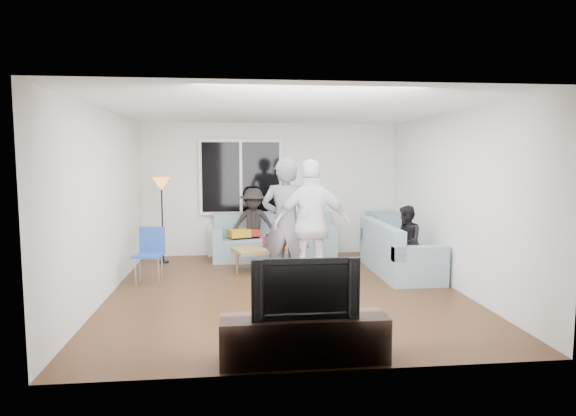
{
  "coord_description": "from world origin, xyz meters",
  "views": [
    {
      "loc": [
        -0.73,
        -7.01,
        1.95
      ],
      "look_at": [
        0.1,
        0.6,
        1.15
      ],
      "focal_mm": 30.81,
      "sensor_mm": 36.0,
      "label": 1
    }
  ],
  "objects": [
    {
      "name": "player_right",
      "position": [
        0.39,
        0.05,
        0.96
      ],
      "size": [
        1.12,
        0.47,
        1.91
      ],
      "primitive_type": "imported",
      "rotation": [
        0.0,
        0.0,
        3.15
      ],
      "color": "white",
      "rests_on": "floor"
    },
    {
      "name": "window_mullion",
      "position": [
        -0.6,
        2.64,
        1.55
      ],
      "size": [
        0.05,
        0.03,
        1.35
      ],
      "primitive_type": "cube",
      "color": "white",
      "rests_on": "window_frame"
    },
    {
      "name": "bottle_e",
      "position": [
        0.14,
        1.46,
        0.5
      ],
      "size": [
        0.07,
        0.07,
        0.21
      ],
      "primitive_type": "cylinder",
      "color": "black",
      "rests_on": "coffee_table"
    },
    {
      "name": "pitcher",
      "position": [
        -0.17,
        1.34,
        0.49
      ],
      "size": [
        0.17,
        0.17,
        0.17
      ],
      "primitive_type": "cylinder",
      "color": "maroon",
      "rests_on": "coffee_table"
    },
    {
      "name": "floor_lamp",
      "position": [
        -2.05,
        2.16,
        0.78
      ],
      "size": [
        0.32,
        0.32,
        1.56
      ],
      "primitive_type": null,
      "color": "orange",
      "rests_on": "floor"
    },
    {
      "name": "wall_front",
      "position": [
        0.0,
        -2.77,
        1.3
      ],
      "size": [
        5.0,
        0.04,
        2.6
      ],
      "primitive_type": "cube",
      "color": "silver",
      "rests_on": "ground"
    },
    {
      "name": "spectator_back",
      "position": [
        -0.38,
        2.3,
        0.68
      ],
      "size": [
        0.91,
        0.57,
        1.35
      ],
      "primitive_type": "imported",
      "rotation": [
        0.0,
        0.0,
        -0.07
      ],
      "color": "black",
      "rests_on": "floor"
    },
    {
      "name": "floor",
      "position": [
        0.0,
        0.0,
        -0.02
      ],
      "size": [
        5.0,
        5.5,
        0.04
      ],
      "primitive_type": "cube",
      "color": "#56351C",
      "rests_on": "ground"
    },
    {
      "name": "window_frame",
      "position": [
        -0.6,
        2.69,
        1.55
      ],
      "size": [
        1.62,
        0.06,
        1.47
      ],
      "primitive_type": "cube",
      "color": "white",
      "rests_on": "wall_back"
    },
    {
      "name": "potted_plant",
      "position": [
        -0.39,
        2.62,
        0.8
      ],
      "size": [
        0.22,
        0.18,
        0.35
      ],
      "primitive_type": "imported",
      "rotation": [
        0.0,
        0.0,
        0.15
      ],
      "color": "#2C692A",
      "rests_on": "radiator"
    },
    {
      "name": "side_chair",
      "position": [
        -2.05,
        0.64,
        0.43
      ],
      "size": [
        0.46,
        0.46,
        0.86
      ],
      "primitive_type": null,
      "rotation": [
        0.0,
        0.0,
        -0.17
      ],
      "color": "#274EAC",
      "rests_on": "floor"
    },
    {
      "name": "sofa_back_section",
      "position": [
        0.02,
        2.27,
        0.42
      ],
      "size": [
        2.3,
        0.85,
        0.85
      ],
      "primitive_type": null,
      "color": "gray",
      "rests_on": "floor"
    },
    {
      "name": "bottle_c",
      "position": [
        -0.17,
        1.43,
        0.5
      ],
      "size": [
        0.07,
        0.07,
        0.21
      ],
      "primitive_type": "cylinder",
      "color": "black",
      "rests_on": "coffee_table"
    },
    {
      "name": "tv_console",
      "position": [
        -0.08,
        -2.5,
        0.22
      ],
      "size": [
        1.6,
        0.4,
        0.44
      ],
      "primitive_type": "cube",
      "color": "#322119",
      "rests_on": "floor"
    },
    {
      "name": "wall_right",
      "position": [
        2.52,
        0.0,
        1.3
      ],
      "size": [
        0.04,
        5.5,
        2.6
      ],
      "primitive_type": "cube",
      "color": "silver",
      "rests_on": "ground"
    },
    {
      "name": "sofa_corner",
      "position": [
        2.34,
        2.27,
        0.42
      ],
      "size": [
        0.85,
        0.85,
        0.85
      ],
      "primitive_type": "cube",
      "color": "gray",
      "rests_on": "floor"
    },
    {
      "name": "cushion_red",
      "position": [
        -0.43,
        2.33,
        0.51
      ],
      "size": [
        0.38,
        0.33,
        0.13
      ],
      "primitive_type": "cube",
      "rotation": [
        0.0,
        0.0,
        0.09
      ],
      "color": "maroon",
      "rests_on": "sofa_back_section"
    },
    {
      "name": "spectator_right",
      "position": [
        2.02,
        0.61,
        0.58
      ],
      "size": [
        0.5,
        0.61,
        1.17
      ],
      "primitive_type": "imported",
      "rotation": [
        0.0,
        0.0,
        -1.68
      ],
      "color": "black",
      "rests_on": "floor"
    },
    {
      "name": "wall_back",
      "position": [
        0.0,
        2.77,
        1.3
      ],
      "size": [
        5.0,
        0.04,
        2.6
      ],
      "primitive_type": "cube",
      "color": "silver",
      "rests_on": "ground"
    },
    {
      "name": "wall_left",
      "position": [
        -2.52,
        0.0,
        1.3
      ],
      "size": [
        0.04,
        5.5,
        2.6
      ],
      "primitive_type": "cube",
      "color": "silver",
      "rests_on": "ground"
    },
    {
      "name": "ceiling",
      "position": [
        0.0,
        0.0,
        2.62
      ],
      "size": [
        5.0,
        5.5,
        0.04
      ],
      "primitive_type": "cube",
      "color": "white",
      "rests_on": "ground"
    },
    {
      "name": "radiator",
      "position": [
        -0.6,
        2.65,
        0.31
      ],
      "size": [
        1.3,
        0.12,
        0.62
      ],
      "primitive_type": "cube",
      "color": "silver",
      "rests_on": "floor"
    },
    {
      "name": "cushion_yellow",
      "position": [
        -0.65,
        2.25,
        0.51
      ],
      "size": [
        0.46,
        0.42,
        0.14
      ],
      "primitive_type": "cube",
      "rotation": [
        0.0,
        0.0,
        0.32
      ],
      "color": "#C38E1C",
      "rests_on": "sofa_back_section"
    },
    {
      "name": "player_left",
      "position": [
        0.01,
        0.12,
        0.96
      ],
      "size": [
        0.79,
        0.61,
        1.92
      ],
      "primitive_type": "imported",
      "rotation": [
        0.0,
        0.0,
        2.91
      ],
      "color": "#4F4E53",
      "rests_on": "floor"
    },
    {
      "name": "television",
      "position": [
        -0.08,
        -2.5,
        0.73
      ],
      "size": [
        1.01,
        0.13,
        0.58
      ],
      "primitive_type": "imported",
      "color": "black",
      "rests_on": "tv_console"
    },
    {
      "name": "coffee_table",
      "position": [
        -0.2,
        1.31,
        0.2
      ],
      "size": [
        1.23,
        0.91,
        0.4
      ],
      "primitive_type": "cube",
      "rotation": [
        0.0,
        0.0,
        0.31
      ],
      "color": "#987B49",
      "rests_on": "floor"
    },
    {
      "name": "window_glass",
      "position": [
        -0.6,
        2.65,
        1.55
      ],
      "size": [
        1.5,
        0.02,
        1.35
      ],
      "primitive_type": "cube",
      "color": "black",
      "rests_on": "window_frame"
    },
    {
      "name": "bottle_d",
      "position": [
        0.02,
        1.28,
        0.51
      ],
      "size": [
        0.07,
        0.07,
        0.23
      ],
      "primitive_type": "cylinder",
      "color": "orange",
      "rests_on": "coffee_table"
    },
    {
      "name": "vase",
      "position": [
        -0.78,
        2.62,
        0.71
      ],
      "size": [
        0.21,
        0.21,
        0.18
      ],
      "primitive_type": "imported",
      "rotation": [
        0.0,
        0.0,
        0.24
      ],
      "color": "silver",
      "rests_on": "radiator"
    },
    {
      "name": "sofa_right_section",
      "position": [
        2.02,
        0.89,
        0.42
      ],
      "size": [
        2.0,
        0.85,
        0.85
      ],
      "primitive_type": null,
      "rotation": [
        0.0,
        0.0,
        1.57
      ],
      "color": "gray",
      "rests_on": "floor"
    }
  ]
}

